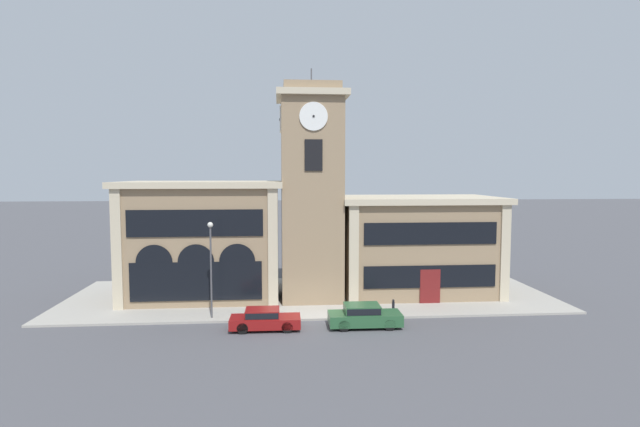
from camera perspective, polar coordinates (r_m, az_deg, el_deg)
ground_plane at (r=33.38m, az=-0.32°, el=-12.16°), size 300.00×300.00×0.00m
sidewalk_kerb at (r=39.57m, az=-1.05°, el=-9.38°), size 37.06×12.91×0.15m
clock_tower at (r=37.54m, az=-0.98°, el=2.29°), size 5.19×5.19×17.36m
town_hall_left_wing at (r=39.71m, az=-13.14°, el=-2.89°), size 12.17×8.29×9.03m
town_hall_right_wing at (r=40.87m, az=10.94°, el=-3.52°), size 12.68×8.29×7.79m
parked_car_near at (r=31.60m, az=-6.38°, el=-11.86°), size 4.35×1.77×1.30m
parked_car_mid at (r=32.00m, az=5.03°, el=-11.51°), size 4.57×1.89×1.44m
street_lamp at (r=33.37m, az=-12.37°, el=-4.78°), size 0.36×0.36×6.33m
bollard at (r=34.39m, az=8.37°, el=-10.55°), size 0.18×0.18×1.06m
fire_hydrant at (r=33.91m, az=3.15°, el=-10.90°), size 0.22×0.22×0.87m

